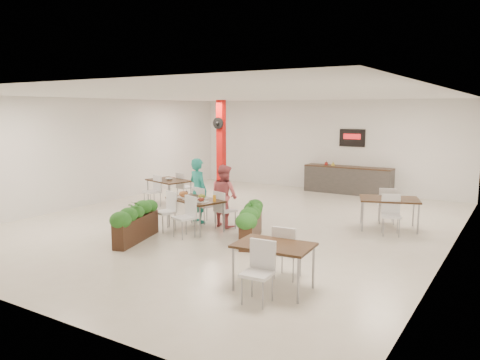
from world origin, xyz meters
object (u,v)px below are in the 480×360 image
object	(u,v)px
diner_woman	(224,196)
diner_man	(198,190)
planter_right	(251,220)
side_table_c	(274,252)
red_column	(221,145)
main_table	(195,204)
side_table_a	(169,183)
side_table_b	(389,203)
planter_left	(136,219)
service_counter	(348,179)

from	to	relation	value
diner_woman	diner_man	bearing A→B (deg)	17.10
planter_right	side_table_c	xyz separation A→B (m)	(1.72, -2.21, 0.14)
red_column	planter_right	xyz separation A→B (m)	(4.19, -5.04, -1.16)
main_table	side_table_a	size ratio (longest dim) A/B	1.14
side_table_b	side_table_c	bearing A→B (deg)	-115.62
diner_man	planter_right	size ratio (longest dim) A/B	1.00
diner_woman	side_table_b	xyz separation A→B (m)	(3.52, 1.87, -0.13)
red_column	side_table_b	distance (m)	6.94
main_table	side_table_a	xyz separation A→B (m)	(-2.56, 2.07, 0.00)
diner_man	planter_right	distance (m)	2.23
side_table_c	red_column	bearing A→B (deg)	124.98
planter_left	main_table	bearing A→B (deg)	71.35
diner_man	side_table_b	distance (m)	4.71
main_table	side_table_c	world-z (taller)	same
main_table	side_table_a	distance (m)	3.29
diner_man	red_column	bearing A→B (deg)	-45.95
service_counter	red_column	bearing A→B (deg)	-155.00
diner_man	planter_left	xyz separation A→B (m)	(-0.10, -2.12, -0.34)
service_counter	side_table_b	size ratio (longest dim) A/B	1.80
red_column	diner_man	size ratio (longest dim) A/B	1.94
diner_woman	side_table_c	world-z (taller)	diner_woman
service_counter	main_table	distance (m)	6.89
main_table	planter_left	bearing A→B (deg)	-108.65
red_column	planter_left	xyz separation A→B (m)	(2.04, -6.33, -1.16)
red_column	service_counter	size ratio (longest dim) A/B	1.07
side_table_a	side_table_b	world-z (taller)	same
main_table	red_column	bearing A→B (deg)	117.49
planter_left	planter_right	world-z (taller)	planter_right
red_column	planter_left	size ratio (longest dim) A/B	1.91
main_table	diner_woman	distance (m)	0.78
red_column	main_table	world-z (taller)	red_column
service_counter	diner_man	world-z (taller)	service_counter
diner_man	diner_woman	xyz separation A→B (m)	(0.80, 0.00, -0.06)
planter_right	side_table_c	size ratio (longest dim) A/B	1.00
red_column	side_table_c	distance (m)	9.41
red_column	side_table_a	world-z (taller)	red_column
red_column	planter_right	bearing A→B (deg)	-50.26
diner_man	planter_right	xyz separation A→B (m)	(2.05, -0.83, -0.34)
planter_right	side_table_a	world-z (taller)	side_table_a
side_table_c	service_counter	bearing A→B (deg)	97.63
main_table	side_table_c	xyz separation A→B (m)	(3.37, -2.39, -0.01)
main_table	planter_right	size ratio (longest dim) A/B	1.16
side_table_c	side_table_a	bearing A→B (deg)	138.92
main_table	planter_right	distance (m)	1.67
main_table	side_table_c	bearing A→B (deg)	-35.27
side_table_a	diner_woman	bearing A→B (deg)	-9.94
diner_woman	side_table_b	size ratio (longest dim) A/B	0.92
diner_woman	side_table_c	distance (m)	4.25
service_counter	main_table	world-z (taller)	service_counter
red_column	diner_woman	size ratio (longest dim) A/B	2.08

